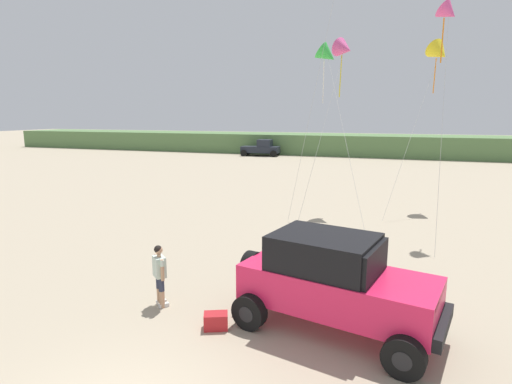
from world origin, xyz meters
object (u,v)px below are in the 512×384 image
Objects in this scene: kite_red_delta at (449,13)px; kite_green_box at (440,53)px; person_watching at (160,272)px; kite_black_sled at (327,55)px; jeep at (334,281)px; kite_yellow_diamond at (344,49)px; cooler_box at (216,321)px; distant_pickup at (261,148)px.

kite_green_box is at bearing 87.73° from kite_red_delta.
person_watching is 0.20× the size of kite_black_sled.
jeep is 0.53× the size of kite_red_delta.
kite_red_delta is 5.36m from kite_black_sled.
kite_black_sled is 1.71m from kite_yellow_diamond.
cooler_box is 0.06× the size of kite_yellow_diamond.
kite_red_delta reaches higher than kite_black_sled.
kite_green_box is 1.06× the size of kite_black_sled.
cooler_box is 41.25m from distant_pickup.
jeep is at bearing -4.47° from cooler_box.
kite_yellow_diamond is (2.93, 12.96, 7.26)m from person_watching.
cooler_box is 0.06× the size of kite_red_delta.
jeep reaches higher than cooler_box.
distant_pickup is 30.84m from kite_black_sled.
kite_yellow_diamond is (-4.36, 3.25, -0.66)m from kite_red_delta.
kite_red_delta is (2.81, 9.44, 7.66)m from jeep.
jeep reaches higher than distant_pickup.
kite_black_sled reaches higher than cooler_box.
distant_pickup is 0.54× the size of kite_yellow_diamond.
jeep is 4.50m from person_watching.
person_watching reaches higher than cooler_box.
kite_black_sled is at bearing 78.45° from person_watching.
kite_black_sled is at bearing 160.87° from kite_red_delta.
kite_red_delta reaches higher than kite_yellow_diamond.
person_watching is 15.14m from kite_yellow_diamond.
cooler_box is at bearing -73.48° from distant_pickup.
kite_green_box is at bearing 27.33° from kite_yellow_diamond.
kite_yellow_diamond reaches higher than person_watching.
jeep is 12.48m from kite_red_delta.
distant_pickup is at bearing 120.41° from kite_red_delta.
kite_yellow_diamond is (0.59, 1.53, 0.47)m from kite_black_sled.
cooler_box is at bearing -161.35° from jeep.
kite_green_box is at bearing -53.64° from distant_pickup.
kite_yellow_diamond is at bearing 143.27° from kite_red_delta.
jeep is 14.57m from kite_yellow_diamond.
distant_pickup is at bearing 110.36° from jeep.
person_watching is 0.19× the size of kite_yellow_diamond.
jeep is at bearing -83.03° from kite_yellow_diamond.
jeep is 3.01× the size of person_watching.
person_watching is at bearing -102.74° from kite_yellow_diamond.
kite_black_sled reaches higher than distant_pickup.
kite_yellow_diamond reaches higher than distant_pickup.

